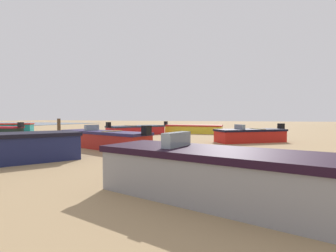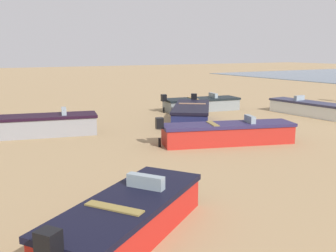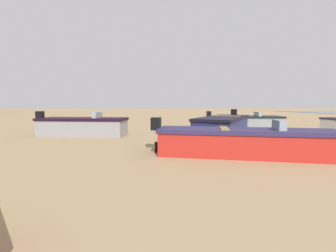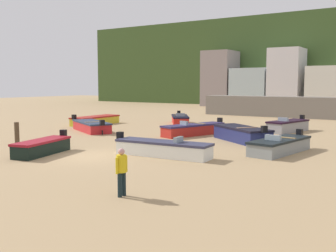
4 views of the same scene
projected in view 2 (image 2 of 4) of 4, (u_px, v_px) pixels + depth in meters
boat_red_0 at (228, 133)px, 15.12m from camera, size 2.88×5.48×1.13m
boat_white_2 at (312, 109)px, 21.63m from camera, size 5.51×1.54×1.11m
boat_grey_3 at (201, 104)px, 23.58m from camera, size 2.27×5.03×1.09m
boat_red_5 at (128, 217)px, 7.52m from camera, size 3.51×4.22×1.08m
boat_grey_6 at (47, 125)px, 16.65m from camera, size 2.38×4.56×1.21m
boat_navy_8 at (192, 115)px, 19.18m from camera, size 4.84×4.21×1.27m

